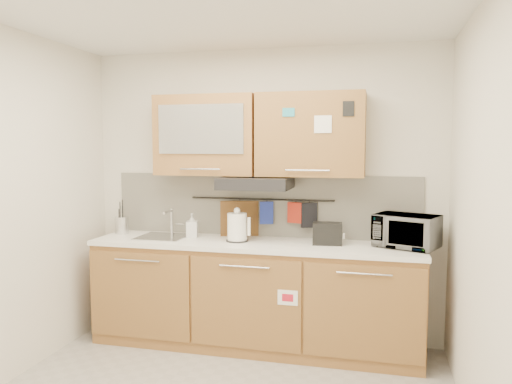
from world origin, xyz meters
The scene contains 19 objects.
ceiling centered at (0.00, 0.00, 2.60)m, with size 3.20×3.20×0.00m, color white.
wall_back centered at (0.00, 1.50, 1.30)m, with size 3.20×3.20×0.00m, color silver.
wall_right centered at (1.60, 0.00, 1.30)m, with size 3.00×3.00×0.00m, color silver.
base_cabinet centered at (0.00, 1.19, 0.41)m, with size 2.80×0.64×0.88m.
countertop centered at (0.00, 1.19, 0.90)m, with size 2.82×0.62×0.04m, color white.
backsplash centered at (0.00, 1.49, 1.20)m, with size 2.80×0.02×0.56m, color silver.
upper_cabinets centered at (0.00, 1.32, 1.83)m, with size 1.82×0.37×0.70m.
range_hood centered at (0.00, 1.25, 1.42)m, with size 0.60×0.46×0.10m, color black.
sink centered at (-0.85, 1.21, 0.92)m, with size 0.42×0.40×0.26m.
utensil_rail centered at (0.00, 1.45, 1.26)m, with size 0.02×0.02×1.30m, color black.
utensil_crock centered at (-1.30, 1.29, 1.00)m, with size 0.16×0.16×0.32m.
kettle centered at (-0.15, 1.18, 1.04)m, with size 0.21×0.19×0.29m.
toaster centered at (0.62, 1.22, 1.01)m, with size 0.25×0.17×0.18m.
microwave centered at (1.25, 1.26, 1.05)m, with size 0.48×0.33×0.27m, color #999999.
soap_bottle centered at (-0.59, 1.27, 1.03)m, with size 0.10×0.10×0.21m, color #999999.
cutting_board centered at (-0.20, 1.44, 1.03)m, with size 0.35×0.03×0.43m, color brown.
oven_mitt centered at (0.05, 1.44, 1.14)m, with size 0.12×0.03×0.20m, color #22329C.
dark_pouch centered at (0.44, 1.44, 1.13)m, with size 0.14×0.04×0.22m, color black.
pot_holder centered at (0.32, 1.44, 1.15)m, with size 0.15×0.02×0.18m, color #AD2617.
Camera 1 is at (1.02, -2.89, 1.73)m, focal length 35.00 mm.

